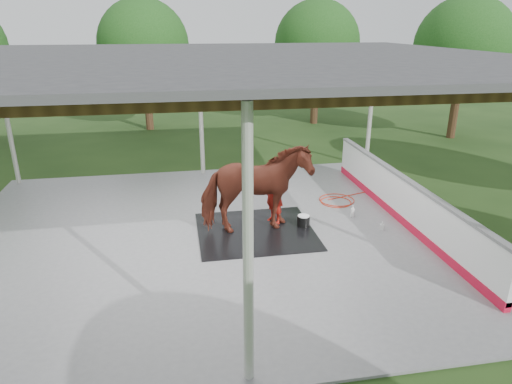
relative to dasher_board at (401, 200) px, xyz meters
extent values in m
plane|color=#1E3814|center=(-4.60, 0.00, -0.59)|extent=(100.00, 100.00, 0.00)
cube|color=slate|center=(-4.60, 0.00, -0.57)|extent=(12.00, 10.00, 0.05)
cylinder|color=beige|center=(-4.60, -4.70, 1.38)|extent=(0.14, 0.14, 3.85)
cylinder|color=beige|center=(-10.30, 4.70, 1.38)|extent=(0.14, 0.14, 3.85)
cylinder|color=beige|center=(-4.60, 4.70, 1.38)|extent=(0.14, 0.14, 3.85)
cylinder|color=beige|center=(1.10, 4.70, 1.38)|extent=(0.14, 0.14, 3.85)
cube|color=brown|center=(-4.60, -4.50, 3.26)|extent=(12.00, 0.10, 0.18)
cube|color=brown|center=(-4.60, -3.00, 3.26)|extent=(12.00, 0.10, 0.18)
cube|color=brown|center=(-4.60, -1.50, 3.26)|extent=(12.00, 0.10, 0.18)
cube|color=brown|center=(-4.60, 0.00, 3.26)|extent=(12.00, 0.10, 0.18)
cube|color=brown|center=(-4.60, 1.50, 3.26)|extent=(12.00, 0.10, 0.18)
cube|color=brown|center=(-4.60, 3.00, 3.26)|extent=(12.00, 0.10, 0.18)
cube|color=brown|center=(-4.60, 4.50, 3.26)|extent=(12.00, 0.10, 0.18)
cube|color=brown|center=(1.10, 0.00, 3.26)|extent=(0.12, 10.00, 0.18)
cube|color=#38383A|center=(-4.60, 0.00, 3.46)|extent=(12.60, 10.60, 0.10)
cube|color=red|center=(0.00, 0.00, -0.44)|extent=(0.14, 8.00, 0.20)
cube|color=white|center=(0.00, 0.00, 0.06)|extent=(0.12, 8.00, 1.00)
cube|color=slate|center=(0.00, 0.00, 0.58)|extent=(0.16, 8.00, 0.06)
cylinder|color=#382314|center=(-6.60, 12.00, 0.51)|extent=(0.36, 0.36, 2.20)
sphere|color=#194714|center=(-6.60, 12.00, 3.21)|extent=(4.00, 4.00, 4.00)
cylinder|color=#382314|center=(1.40, 12.00, 0.51)|extent=(0.36, 0.36, 2.20)
sphere|color=#194714|center=(1.40, 12.00, 3.21)|extent=(4.00, 4.00, 4.00)
cylinder|color=#382314|center=(6.40, 8.00, 0.51)|extent=(0.36, 0.36, 2.20)
sphere|color=#194714|center=(6.40, 8.00, 3.21)|extent=(4.00, 4.00, 4.00)
cube|color=black|center=(-3.68, -0.04, -0.53)|extent=(2.73, 2.56, 0.02)
imported|color=maroon|center=(-3.68, -0.04, 0.53)|extent=(2.56, 1.33, 2.10)
imported|color=#B11B12|center=(-3.14, 0.38, 0.29)|extent=(0.60, 0.71, 1.66)
cylinder|color=black|center=(-2.49, 0.03, -0.41)|extent=(0.31, 0.31, 0.27)
cylinder|color=white|center=(-2.49, 0.03, -0.27)|extent=(0.28, 0.28, 0.03)
imported|color=silver|center=(-1.09, 0.39, -0.39)|extent=(0.13, 0.13, 0.31)
imported|color=#338CD8|center=(-0.68, -0.48, -0.44)|extent=(0.13, 0.13, 0.21)
torus|color=red|center=(-1.09, 1.56, -0.53)|extent=(0.98, 0.98, 0.02)
torus|color=red|center=(-1.16, 1.41, -0.53)|extent=(0.85, 0.85, 0.02)
cylinder|color=red|center=(-0.62, 1.83, -0.53)|extent=(1.43, 0.48, 0.02)
camera|label=1|loc=(-5.39, -9.73, 4.11)|focal=32.00mm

